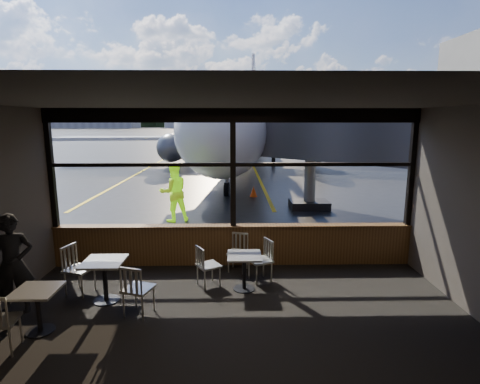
{
  "coord_description": "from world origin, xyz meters",
  "views": [
    {
      "loc": [
        -0.0,
        -8.13,
        3.22
      ],
      "look_at": [
        0.17,
        1.0,
        1.5
      ],
      "focal_mm": 28.0,
      "sensor_mm": 36.0,
      "label": 1
    }
  ],
  "objects_px": {
    "ground_crew": "(174,192)",
    "chair_mid_s": "(138,289)",
    "cafe_table_mid": "(105,281)",
    "chair_near_e": "(260,261)",
    "cafe_table_near": "(244,272)",
    "cafe_table_left": "(39,311)",
    "chair_near_n": "(238,253)",
    "passenger": "(13,264)",
    "chair_near_w": "(208,266)",
    "chair_left_s": "(0,322)",
    "chair_mid_w": "(79,270)",
    "cone_nose": "(253,191)",
    "airliner": "(244,94)",
    "jet_bridge": "(331,148)"
  },
  "relations": [
    {
      "from": "ground_crew",
      "to": "chair_mid_s",
      "type": "bearing_deg",
      "value": 68.88
    },
    {
      "from": "cafe_table_mid",
      "to": "chair_near_e",
      "type": "height_order",
      "value": "chair_near_e"
    },
    {
      "from": "cafe_table_near",
      "to": "cafe_table_left",
      "type": "distance_m",
      "value": 3.52
    },
    {
      "from": "chair_near_n",
      "to": "passenger",
      "type": "bearing_deg",
      "value": 41.97
    },
    {
      "from": "chair_near_w",
      "to": "chair_left_s",
      "type": "height_order",
      "value": "chair_left_s"
    },
    {
      "from": "chair_mid_s",
      "to": "chair_mid_w",
      "type": "relative_size",
      "value": 0.97
    },
    {
      "from": "cafe_table_near",
      "to": "chair_near_e",
      "type": "height_order",
      "value": "chair_near_e"
    },
    {
      "from": "chair_near_w",
      "to": "cone_nose",
      "type": "height_order",
      "value": "chair_near_w"
    },
    {
      "from": "cafe_table_mid",
      "to": "cone_nose",
      "type": "height_order",
      "value": "cafe_table_mid"
    },
    {
      "from": "chair_near_e",
      "to": "airliner",
      "type": "bearing_deg",
      "value": -24.86
    },
    {
      "from": "jet_bridge",
      "to": "chair_mid_s",
      "type": "bearing_deg",
      "value": -123.85
    },
    {
      "from": "jet_bridge",
      "to": "cone_nose",
      "type": "distance_m",
      "value": 4.13
    },
    {
      "from": "cafe_table_left",
      "to": "ground_crew",
      "type": "bearing_deg",
      "value": 80.79
    },
    {
      "from": "cafe_table_near",
      "to": "chair_mid_w",
      "type": "bearing_deg",
      "value": -178.27
    },
    {
      "from": "cafe_table_left",
      "to": "chair_near_n",
      "type": "bearing_deg",
      "value": 37.19
    },
    {
      "from": "cafe_table_left",
      "to": "chair_mid_w",
      "type": "height_order",
      "value": "chair_mid_w"
    },
    {
      "from": "airliner",
      "to": "cafe_table_left",
      "type": "height_order",
      "value": "airliner"
    },
    {
      "from": "chair_near_w",
      "to": "chair_mid_s",
      "type": "xyz_separation_m",
      "value": [
        -1.1,
        -1.1,
        0.04
      ]
    },
    {
      "from": "cafe_table_left",
      "to": "passenger",
      "type": "distance_m",
      "value": 1.07
    },
    {
      "from": "cafe_table_left",
      "to": "cone_nose",
      "type": "relative_size",
      "value": 1.56
    },
    {
      "from": "chair_left_s",
      "to": "cone_nose",
      "type": "relative_size",
      "value": 2.02
    },
    {
      "from": "chair_near_w",
      "to": "cafe_table_near",
      "type": "bearing_deg",
      "value": 46.0
    },
    {
      "from": "chair_near_e",
      "to": "cone_nose",
      "type": "xyz_separation_m",
      "value": [
        0.35,
        8.79,
        -0.21
      ]
    },
    {
      "from": "cafe_table_near",
      "to": "chair_near_w",
      "type": "distance_m",
      "value": 0.73
    },
    {
      "from": "passenger",
      "to": "cafe_table_mid",
      "type": "bearing_deg",
      "value": -5.64
    },
    {
      "from": "jet_bridge",
      "to": "chair_near_e",
      "type": "xyz_separation_m",
      "value": [
        -3.05,
        -6.43,
        -1.84
      ]
    },
    {
      "from": "cafe_table_mid",
      "to": "chair_near_n",
      "type": "distance_m",
      "value": 2.77
    },
    {
      "from": "jet_bridge",
      "to": "chair_left_s",
      "type": "bearing_deg",
      "value": -128.2
    },
    {
      "from": "jet_bridge",
      "to": "cafe_table_mid",
      "type": "xyz_separation_m",
      "value": [
        -5.92,
        -7.25,
        -1.89
      ]
    },
    {
      "from": "cafe_table_near",
      "to": "ground_crew",
      "type": "relative_size",
      "value": 0.37
    },
    {
      "from": "jet_bridge",
      "to": "ground_crew",
      "type": "relative_size",
      "value": 5.4
    },
    {
      "from": "chair_near_w",
      "to": "cone_nose",
      "type": "distance_m",
      "value": 9.11
    },
    {
      "from": "chair_near_n",
      "to": "cone_nose",
      "type": "bearing_deg",
      "value": -77.88
    },
    {
      "from": "cafe_table_left",
      "to": "chair_near_n",
      "type": "relative_size",
      "value": 0.85
    },
    {
      "from": "cafe_table_mid",
      "to": "chair_near_n",
      "type": "bearing_deg",
      "value": 29.26
    },
    {
      "from": "cafe_table_left",
      "to": "chair_mid_s",
      "type": "distance_m",
      "value": 1.5
    },
    {
      "from": "airliner",
      "to": "ground_crew",
      "type": "distance_m",
      "value": 16.25
    },
    {
      "from": "cafe_table_left",
      "to": "cafe_table_near",
      "type": "bearing_deg",
      "value": 24.05
    },
    {
      "from": "cafe_table_near",
      "to": "jet_bridge",
      "type": "bearing_deg",
      "value": 63.57
    },
    {
      "from": "chair_near_w",
      "to": "chair_near_n",
      "type": "xyz_separation_m",
      "value": [
        0.59,
        0.75,
        -0.01
      ]
    },
    {
      "from": "chair_mid_w",
      "to": "ground_crew",
      "type": "height_order",
      "value": "ground_crew"
    },
    {
      "from": "cafe_table_mid",
      "to": "chair_left_s",
      "type": "relative_size",
      "value": 0.85
    },
    {
      "from": "chair_near_e",
      "to": "cone_nose",
      "type": "bearing_deg",
      "value": -26.33
    },
    {
      "from": "jet_bridge",
      "to": "chair_near_n",
      "type": "xyz_separation_m",
      "value": [
        -3.5,
        -5.9,
        -1.86
      ]
    },
    {
      "from": "chair_mid_w",
      "to": "chair_mid_s",
      "type": "bearing_deg",
      "value": 75.23
    },
    {
      "from": "cafe_table_mid",
      "to": "chair_mid_w",
      "type": "xyz_separation_m",
      "value": [
        -0.59,
        0.34,
        0.08
      ]
    },
    {
      "from": "chair_near_w",
      "to": "ground_crew",
      "type": "height_order",
      "value": "ground_crew"
    },
    {
      "from": "chair_near_e",
      "to": "chair_near_w",
      "type": "bearing_deg",
      "value": 77.67
    },
    {
      "from": "airliner",
      "to": "chair_near_w",
      "type": "bearing_deg",
      "value": -88.06
    },
    {
      "from": "airliner",
      "to": "chair_near_n",
      "type": "height_order",
      "value": "airliner"
    }
  ]
}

